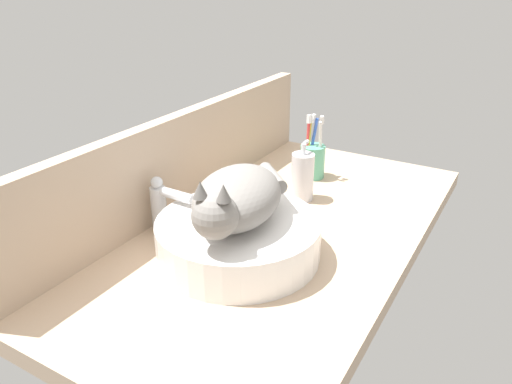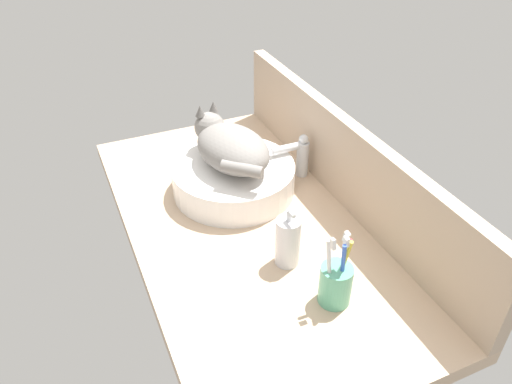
# 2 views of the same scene
# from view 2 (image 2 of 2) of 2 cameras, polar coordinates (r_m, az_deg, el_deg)

# --- Properties ---
(ground_plane) EXTENTS (1.15, 0.61, 0.04)m
(ground_plane) POSITION_cam_2_polar(r_m,az_deg,el_deg) (1.34, -0.85, -4.15)
(ground_plane) COLOR tan
(backsplash_panel) EXTENTS (1.15, 0.04, 0.24)m
(backsplash_panel) POSITION_cam_2_polar(r_m,az_deg,el_deg) (1.37, 10.16, 3.47)
(backsplash_panel) COLOR tan
(backsplash_panel) RESTS_ON ground_plane
(sink_basin) EXTENTS (0.35, 0.35, 0.08)m
(sink_basin) POSITION_cam_2_polar(r_m,az_deg,el_deg) (1.42, -2.56, 1.57)
(sink_basin) COLOR white
(sink_basin) RESTS_ON ground_plane
(cat) EXTENTS (0.32, 0.22, 0.14)m
(cat) POSITION_cam_2_polar(r_m,az_deg,el_deg) (1.38, -3.01, 5.28)
(cat) COLOR gray
(cat) RESTS_ON sink_basin
(faucet) EXTENTS (0.04, 0.12, 0.14)m
(faucet) POSITION_cam_2_polar(r_m,az_deg,el_deg) (1.47, 4.97, 4.30)
(faucet) COLOR silver
(faucet) RESTS_ON ground_plane
(soap_dispenser) EXTENTS (0.06, 0.06, 0.16)m
(soap_dispenser) POSITION_cam_2_polar(r_m,az_deg,el_deg) (1.17, 3.66, -5.65)
(soap_dispenser) COLOR silver
(soap_dispenser) RESTS_ON ground_plane
(toothbrush_cup) EXTENTS (0.07, 0.07, 0.19)m
(toothbrush_cup) POSITION_cam_2_polar(r_m,az_deg,el_deg) (1.10, 9.11, -10.17)
(toothbrush_cup) COLOR #5BB28E
(toothbrush_cup) RESTS_ON ground_plane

